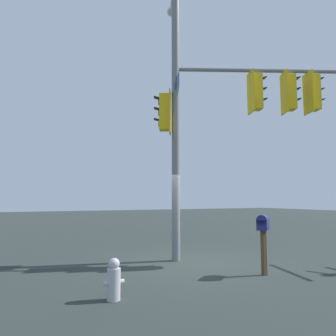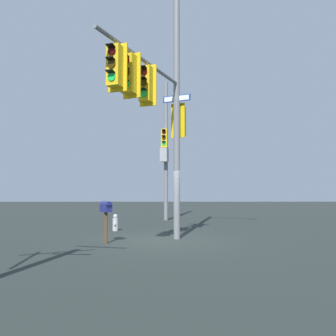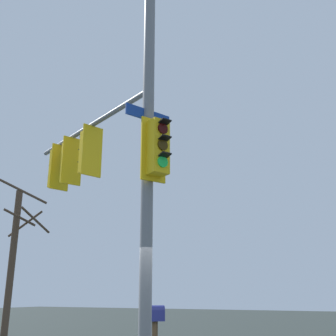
% 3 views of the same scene
% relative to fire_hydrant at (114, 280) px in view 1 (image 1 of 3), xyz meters
% --- Properties ---
extents(ground_plane, '(80.00, 80.00, 0.00)m').
position_rel_fire_hydrant_xyz_m(ground_plane, '(-2.98, -2.16, -0.34)').
color(ground_plane, '#29302E').
extents(main_signal_pole_assembly, '(5.44, 5.02, 9.96)m').
position_rel_fire_hydrant_xyz_m(main_signal_pole_assembly, '(-3.83, -2.20, 4.88)').
color(main_signal_pole_assembly, slate).
rests_on(main_signal_pole_assembly, ground).
extents(fire_hydrant, '(0.38, 0.24, 0.73)m').
position_rel_fire_hydrant_xyz_m(fire_hydrant, '(0.00, 0.00, 0.00)').
color(fire_hydrant, '#B2B2B7').
rests_on(fire_hydrant, ground).
extents(mailbox, '(0.49, 0.46, 1.41)m').
position_rel_fire_hydrant_xyz_m(mailbox, '(-3.70, -0.21, 0.76)').
color(mailbox, '#4C3823').
rests_on(mailbox, ground).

